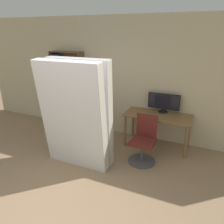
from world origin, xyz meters
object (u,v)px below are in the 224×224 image
object	(u,v)px
office_chair	(143,144)
mattress_near	(73,117)
monitor	(164,102)
bookshelf	(66,91)
mattress_far	(81,112)

from	to	relation	value
office_chair	mattress_near	world-z (taller)	mattress_near
monitor	mattress_near	world-z (taller)	mattress_near
monitor	mattress_near	bearing A→B (deg)	-128.23
bookshelf	mattress_far	size ratio (longest dim) A/B	0.98
bookshelf	office_chair	bearing A→B (deg)	-20.82
mattress_near	mattress_far	xyz separation A→B (m)	(0.00, 0.27, -0.00)
office_chair	mattress_near	xyz separation A→B (m)	(-1.08, -0.69, 0.62)
office_chair	mattress_far	bearing A→B (deg)	-158.68
monitor	mattress_near	size ratio (longest dim) A/B	0.34
monitor	bookshelf	bearing A→B (deg)	179.83
monitor	mattress_far	bearing A→B (deg)	-133.53
monitor	bookshelf	distance (m)	2.49
monitor	mattress_far	size ratio (longest dim) A/B	0.34
office_chair	bookshelf	distance (m)	2.56
bookshelf	mattress_far	bearing A→B (deg)	-46.22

